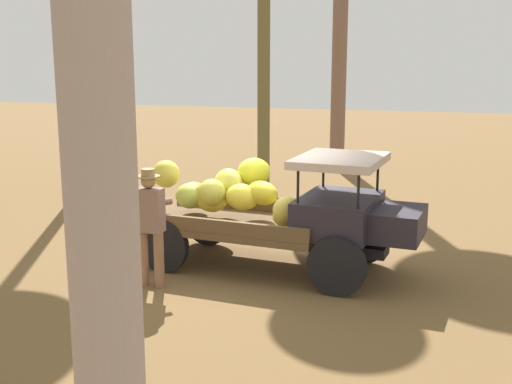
{
  "coord_description": "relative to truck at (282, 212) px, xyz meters",
  "views": [
    {
      "loc": [
        2.62,
        -9.86,
        3.38
      ],
      "look_at": [
        -0.12,
        -0.11,
        1.22
      ],
      "focal_mm": 46.03,
      "sensor_mm": 36.0,
      "label": 1
    }
  ],
  "objects": [
    {
      "name": "ground_plane",
      "position": [
        -0.3,
        0.13,
        -0.93
      ],
      "size": [
        60.0,
        60.0,
        0.0
      ],
      "primitive_type": "plane",
      "color": "brown"
    },
    {
      "name": "truck",
      "position": [
        0.0,
        0.0,
        0.0
      ],
      "size": [
        4.58,
        2.14,
        1.87
      ],
      "rotation": [
        0.0,
        0.0,
        -0.11
      ],
      "color": "#231E29",
      "rests_on": "ground"
    },
    {
      "name": "farmer",
      "position": [
        -1.65,
        -1.3,
        0.07
      ],
      "size": [
        0.53,
        0.47,
        1.76
      ],
      "rotation": [
        0.0,
        0.0,
        1.5
      ],
      "color": "#906146",
      "rests_on": "ground"
    }
  ]
}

